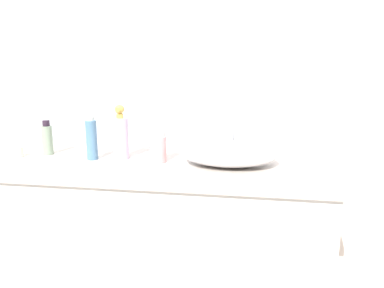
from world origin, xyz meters
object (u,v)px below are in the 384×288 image
at_px(lotion_bottle, 47,139).
at_px(perfume_bottle, 92,139).
at_px(sink_basin, 229,153).
at_px(soap_dispenser, 121,136).
at_px(spray_can, 158,147).
at_px(candle_jar, 18,152).

bearing_deg(lotion_bottle, perfume_bottle, -12.56).
height_order(sink_basin, soap_dispenser, soap_dispenser).
xyz_separation_m(lotion_bottle, perfume_bottle, (0.24, -0.05, 0.02)).
distance_m(sink_basin, soap_dispenser, 0.47).
height_order(lotion_bottle, spray_can, lotion_bottle).
relative_size(sink_basin, perfume_bottle, 2.10).
relative_size(sink_basin, lotion_bottle, 2.51).
bearing_deg(lotion_bottle, candle_jar, -147.29).
bearing_deg(soap_dispenser, sink_basin, -3.17).
distance_m(sink_basin, candle_jar, 0.93).
distance_m(lotion_bottle, spray_can, 0.53).
height_order(sink_basin, candle_jar, sink_basin).
distance_m(lotion_bottle, candle_jar, 0.14).
relative_size(soap_dispenser, lotion_bottle, 1.51).
xyz_separation_m(spray_can, candle_jar, (-0.64, -0.02, -0.04)).
distance_m(sink_basin, spray_can, 0.29).
height_order(sink_basin, perfume_bottle, perfume_bottle).
bearing_deg(spray_can, candle_jar, -178.46).
bearing_deg(soap_dispenser, candle_jar, -174.63).
height_order(lotion_bottle, candle_jar, lotion_bottle).
distance_m(soap_dispenser, lotion_bottle, 0.36).
relative_size(spray_can, candle_jar, 2.83).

